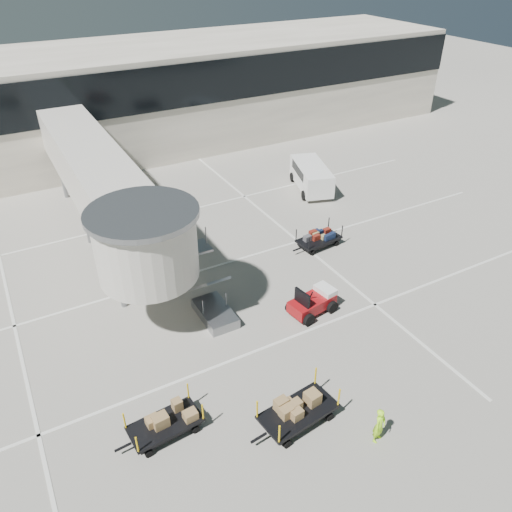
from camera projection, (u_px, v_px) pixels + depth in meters
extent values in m
plane|color=#ACA69A|center=(296.00, 374.00, 21.02)|extent=(140.00, 140.00, 0.00)
cube|color=silver|center=(272.00, 345.00, 22.48)|extent=(40.00, 0.15, 0.02)
cube|color=silver|center=(208.00, 268.00, 27.62)|extent=(40.00, 0.15, 0.02)
cube|color=silver|center=(164.00, 216.00, 32.77)|extent=(40.00, 0.15, 0.02)
cube|color=silver|center=(290.00, 234.00, 30.80)|extent=(0.15, 30.00, 0.02)
cube|color=silver|center=(12.00, 314.00, 24.30)|extent=(0.15, 30.00, 0.02)
cube|color=white|center=(100.00, 102.00, 40.89)|extent=(64.00, 12.00, 8.00)
cube|color=black|center=(116.00, 95.00, 35.36)|extent=(64.00, 0.12, 3.20)
cube|color=beige|center=(95.00, 172.00, 28.08)|extent=(3.00, 18.00, 2.80)
cylinder|color=beige|center=(146.00, 246.00, 21.47)|extent=(4.40, 4.40, 3.00)
cylinder|color=gray|center=(142.00, 213.00, 20.60)|extent=(4.80, 4.80, 0.25)
cylinder|color=gray|center=(120.00, 282.00, 24.08)|extent=(0.28, 0.28, 2.90)
cylinder|color=gray|center=(160.00, 271.00, 24.89)|extent=(0.28, 0.28, 2.90)
cylinder|color=gray|center=(86.00, 221.00, 29.22)|extent=(0.28, 0.28, 2.90)
cylinder|color=gray|center=(120.00, 213.00, 30.03)|extent=(0.28, 0.28, 2.90)
cylinder|color=gray|center=(63.00, 178.00, 34.37)|extent=(0.28, 0.28, 2.90)
cylinder|color=gray|center=(92.00, 172.00, 35.18)|extent=(0.28, 0.28, 2.90)
cube|color=gray|center=(215.00, 313.00, 23.99)|extent=(1.40, 2.60, 0.50)
cube|color=gray|center=(208.00, 284.00, 23.69)|extent=(1.20, 2.60, 2.06)
cube|color=gray|center=(195.00, 248.00, 24.04)|extent=(1.40, 1.20, 0.12)
cube|color=maroon|center=(312.00, 303.00, 24.18)|extent=(2.47, 1.47, 0.58)
cube|color=white|center=(325.00, 290.00, 24.42)|extent=(0.84, 1.16, 0.34)
cube|color=black|center=(302.00, 299.00, 23.51)|extent=(0.27, 0.97, 0.87)
cylinder|color=black|center=(309.00, 320.00, 23.48)|extent=(0.65, 0.34, 0.62)
cylinder|color=black|center=(291.00, 307.00, 24.31)|extent=(0.65, 0.34, 0.62)
cylinder|color=black|center=(332.00, 307.00, 24.28)|extent=(0.65, 0.34, 0.62)
cylinder|color=black|center=(314.00, 295.00, 25.11)|extent=(0.65, 0.34, 0.62)
cube|color=black|center=(319.00, 239.00, 29.36)|extent=(2.73, 1.56, 0.10)
cube|color=black|center=(319.00, 241.00, 29.45)|extent=(2.45, 1.34, 0.22)
cube|color=black|center=(297.00, 249.00, 28.66)|extent=(0.61, 0.13, 0.07)
cylinder|color=black|center=(313.00, 253.00, 28.70)|extent=(0.31, 0.15, 0.30)
cylinder|color=black|center=(300.00, 244.00, 29.51)|extent=(0.31, 0.15, 0.30)
cylinder|color=black|center=(337.00, 244.00, 29.57)|extent=(0.31, 0.15, 0.30)
cylinder|color=black|center=(324.00, 235.00, 30.39)|extent=(0.31, 0.15, 0.30)
cylinder|color=black|center=(309.00, 244.00, 28.14)|extent=(0.06, 0.06, 0.78)
cylinder|color=black|center=(296.00, 235.00, 28.96)|extent=(0.06, 0.06, 0.78)
cylinder|color=black|center=(342.00, 231.00, 29.34)|extent=(0.06, 0.06, 0.78)
cylinder|color=black|center=(329.00, 223.00, 30.16)|extent=(0.06, 0.06, 0.78)
cube|color=#988953|center=(334.00, 235.00, 29.38)|extent=(0.35, 0.30, 0.33)
cube|color=#47464A|center=(304.00, 237.00, 29.15)|extent=(0.49, 0.28, 0.32)
cube|color=maroon|center=(320.00, 233.00, 29.54)|extent=(0.46, 0.29, 0.33)
cube|color=#121C38|center=(327.00, 235.00, 29.44)|extent=(0.39, 0.31, 0.26)
cube|color=#47464A|center=(308.00, 239.00, 29.08)|extent=(0.49, 0.31, 0.23)
cube|color=#47464A|center=(318.00, 241.00, 28.76)|extent=(0.39, 0.33, 0.36)
cube|color=maroon|center=(307.00, 241.00, 28.80)|extent=(0.49, 0.32, 0.25)
cube|color=#988953|center=(320.00, 233.00, 29.56)|extent=(0.47, 0.35, 0.27)
cube|color=#988953|center=(307.00, 239.00, 28.95)|extent=(0.38, 0.27, 0.35)
cube|color=#121C38|center=(312.00, 237.00, 29.14)|extent=(0.49, 0.27, 0.36)
cube|color=black|center=(298.00, 411.00, 18.69)|extent=(3.09, 1.80, 0.12)
cube|color=black|center=(298.00, 415.00, 18.78)|extent=(2.78, 1.55, 0.25)
cube|color=black|center=(259.00, 438.00, 17.88)|extent=(0.69, 0.16, 0.08)
cylinder|color=black|center=(287.00, 444.00, 17.93)|extent=(0.35, 0.17, 0.33)
cylinder|color=black|center=(265.00, 419.00, 18.84)|extent=(0.35, 0.17, 0.33)
cylinder|color=black|center=(330.00, 417.00, 18.94)|extent=(0.35, 0.17, 0.33)
cylinder|color=black|center=(307.00, 395.00, 19.84)|extent=(0.35, 0.17, 0.33)
cylinder|color=yellow|center=(279.00, 434.00, 17.30)|extent=(0.07, 0.07, 0.88)
cylinder|color=yellow|center=(257.00, 410.00, 18.21)|extent=(0.07, 0.07, 0.88)
cylinder|color=yellow|center=(339.00, 398.00, 18.68)|extent=(0.07, 0.07, 0.88)
cylinder|color=yellow|center=(315.00, 376.00, 19.59)|extent=(0.07, 0.07, 0.88)
cube|color=#967148|center=(305.00, 394.00, 18.96)|extent=(0.55, 0.48, 0.54)
cube|color=#967148|center=(285.00, 426.00, 17.72)|extent=(0.53, 0.51, 0.54)
cube|color=#967148|center=(304.00, 399.00, 18.89)|extent=(0.68, 0.53, 0.37)
cube|color=#967148|center=(293.00, 419.00, 18.03)|extent=(0.46, 0.45, 0.47)
cube|color=#967148|center=(303.00, 406.00, 18.56)|extent=(0.58, 0.42, 0.42)
cube|color=#967148|center=(315.00, 398.00, 18.90)|extent=(0.57, 0.48, 0.37)
cube|color=black|center=(165.00, 424.00, 18.28)|extent=(2.74, 1.52, 0.11)
cube|color=black|center=(166.00, 427.00, 18.37)|extent=(2.46, 1.30, 0.22)
cube|color=black|center=(123.00, 447.00, 17.60)|extent=(0.62, 0.12, 0.07)
cylinder|color=black|center=(149.00, 454.00, 17.62)|extent=(0.31, 0.15, 0.30)
cylinder|color=black|center=(136.00, 430.00, 18.45)|extent=(0.31, 0.15, 0.30)
cylinder|color=black|center=(196.00, 429.00, 18.47)|extent=(0.31, 0.15, 0.30)
cylinder|color=black|center=(181.00, 408.00, 19.31)|extent=(0.31, 0.15, 0.30)
cylinder|color=yellow|center=(137.00, 445.00, 17.06)|extent=(0.06, 0.06, 0.79)
cylinder|color=yellow|center=(124.00, 421.00, 17.90)|extent=(0.06, 0.06, 0.79)
cylinder|color=yellow|center=(203.00, 412.00, 18.23)|extent=(0.06, 0.06, 0.79)
cylinder|color=yellow|center=(188.00, 391.00, 19.07)|extent=(0.06, 0.06, 0.79)
cube|color=#967148|center=(178.00, 416.00, 18.27)|extent=(0.52, 0.37, 0.41)
cube|color=#967148|center=(175.00, 412.00, 18.48)|extent=(0.52, 0.52, 0.33)
cube|color=#967148|center=(175.00, 421.00, 18.02)|extent=(0.53, 0.51, 0.47)
cube|color=#967148|center=(168.00, 427.00, 17.86)|extent=(0.52, 0.47, 0.37)
imported|color=#A9FC1A|center=(379.00, 425.00, 17.88)|extent=(0.65, 0.54, 1.54)
cube|color=white|center=(311.00, 176.00, 35.69)|extent=(3.30, 5.14, 1.54)
cube|color=white|center=(303.00, 168.00, 37.61)|extent=(1.92, 1.08, 0.90)
cube|color=black|center=(311.00, 169.00, 35.63)|extent=(2.78, 3.44, 0.62)
cylinder|color=black|center=(304.00, 195.00, 34.60)|extent=(0.43, 0.72, 0.68)
cylinder|color=black|center=(330.00, 193.00, 34.91)|extent=(0.43, 0.72, 0.68)
cylinder|color=black|center=(292.00, 177.00, 37.23)|extent=(0.43, 0.72, 0.68)
cylinder|color=black|center=(317.00, 175.00, 37.54)|extent=(0.43, 0.72, 0.68)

